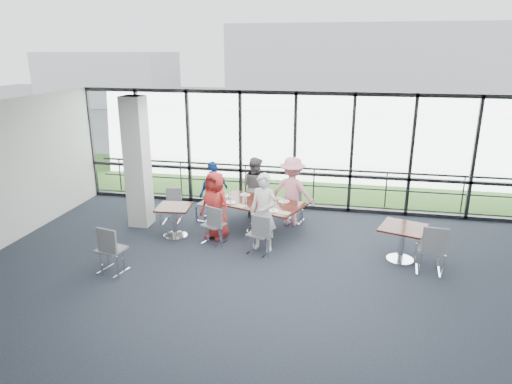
% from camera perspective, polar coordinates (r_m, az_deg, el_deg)
% --- Properties ---
extents(floor, '(12.00, 10.00, 0.02)m').
position_cam_1_polar(floor, '(8.29, 0.25, -13.39)').
color(floor, '#1E232F').
rests_on(floor, ground).
extents(ceiling, '(12.00, 10.00, 0.04)m').
position_cam_1_polar(ceiling, '(7.19, 0.29, 9.14)').
color(ceiling, white).
rests_on(ceiling, ground).
extents(curtain_wall_back, '(12.00, 0.10, 3.20)m').
position_cam_1_polar(curtain_wall_back, '(12.34, 4.87, 5.05)').
color(curtain_wall_back, white).
rests_on(curtain_wall_back, ground).
extents(structural_column, '(0.50, 0.50, 3.20)m').
position_cam_1_polar(structural_column, '(11.47, -14.61, 3.58)').
color(structural_column, silver).
rests_on(structural_column, ground).
extents(apron, '(80.00, 70.00, 0.02)m').
position_cam_1_polar(apron, '(17.56, 6.72, 3.30)').
color(apron, slate).
rests_on(apron, ground).
extents(grass_strip, '(80.00, 5.00, 0.01)m').
position_cam_1_polar(grass_strip, '(15.63, 6.05, 1.66)').
color(grass_strip, '#2F5416').
rests_on(grass_strip, ground).
extents(hangar_main, '(24.00, 10.00, 6.00)m').
position_cam_1_polar(hangar_main, '(39.08, 15.99, 15.01)').
color(hangar_main, silver).
rests_on(hangar_main, ground).
extents(hangar_aux, '(10.00, 6.00, 4.00)m').
position_cam_1_polar(hangar_aux, '(40.06, -17.87, 13.46)').
color(hangar_aux, silver).
rests_on(hangar_aux, ground).
extents(guard_rail, '(12.00, 0.06, 0.06)m').
position_cam_1_polar(guard_rail, '(13.20, 5.06, 0.93)').
color(guard_rail, '#2D2D33').
rests_on(guard_rail, ground).
extents(main_table, '(2.37, 1.79, 0.75)m').
position_cam_1_polar(main_table, '(10.89, 0.32, -1.85)').
color(main_table, '#33100C').
rests_on(main_table, ground).
extents(side_table_left, '(0.82, 0.82, 0.75)m').
position_cam_1_polar(side_table_left, '(10.80, -10.20, -2.46)').
color(side_table_left, '#33100C').
rests_on(side_table_left, ground).
extents(side_table_right, '(1.08, 1.08, 0.75)m').
position_cam_1_polar(side_table_right, '(9.90, 17.86, -4.79)').
color(side_table_right, '#33100C').
rests_on(side_table_right, ground).
extents(diner_near_left, '(0.91, 0.75, 1.59)m').
position_cam_1_polar(diner_near_left, '(10.56, -5.10, -1.65)').
color(diner_near_left, red).
rests_on(diner_near_left, ground).
extents(diner_near_right, '(0.73, 0.61, 1.73)m').
position_cam_1_polar(diner_near_right, '(9.84, 0.96, -2.59)').
color(diner_near_right, white).
rests_on(diner_near_right, ground).
extents(diner_far_left, '(0.92, 0.82, 1.61)m').
position_cam_1_polar(diner_far_left, '(11.84, -0.12, 0.59)').
color(diner_far_left, slate).
rests_on(diner_far_left, ground).
extents(diner_far_right, '(1.21, 0.78, 1.73)m').
position_cam_1_polar(diner_far_right, '(11.33, 4.55, 0.08)').
color(diner_far_right, pink).
rests_on(diner_far_right, ground).
extents(diner_end, '(0.90, 1.04, 1.56)m').
position_cam_1_polar(diner_end, '(11.61, -5.28, 0.06)').
color(diner_end, navy).
rests_on(diner_end, ground).
extents(chair_main_nl, '(0.57, 0.57, 0.90)m').
position_cam_1_polar(chair_main_nl, '(10.36, -5.31, -4.08)').
color(chair_main_nl, slate).
rests_on(chair_main_nl, ground).
extents(chair_main_nr, '(0.56, 0.56, 0.90)m').
position_cam_1_polar(chair_main_nr, '(9.82, 0.42, -5.25)').
color(chair_main_nr, slate).
rests_on(chair_main_nr, ground).
extents(chair_main_fl, '(0.59, 0.59, 0.91)m').
position_cam_1_polar(chair_main_fl, '(12.06, 0.74, -0.84)').
color(chair_main_fl, slate).
rests_on(chair_main_fl, ground).
extents(chair_main_fr, '(0.51, 0.51, 0.86)m').
position_cam_1_polar(chair_main_fr, '(11.63, 4.87, -1.72)').
color(chair_main_fr, slate).
rests_on(chair_main_fr, ground).
extents(chair_main_end, '(0.52, 0.52, 0.90)m').
position_cam_1_polar(chair_main_end, '(11.75, -6.06, -1.46)').
color(chair_main_end, slate).
rests_on(chair_main_end, ground).
extents(chair_spare_la, '(0.58, 0.58, 0.98)m').
position_cam_1_polar(chair_spare_la, '(9.43, -17.64, -6.85)').
color(chair_spare_la, slate).
rests_on(chair_spare_la, ground).
extents(chair_spare_lb, '(0.47, 0.47, 0.85)m').
position_cam_1_polar(chair_spare_lb, '(11.73, -10.61, -1.84)').
color(chair_spare_lb, slate).
rests_on(chair_spare_lb, ground).
extents(chair_spare_r, '(0.53, 0.53, 1.00)m').
position_cam_1_polar(chair_spare_r, '(9.64, 20.97, -6.63)').
color(chair_spare_r, slate).
rests_on(chair_spare_r, ground).
extents(plate_nl, '(0.26, 0.26, 0.01)m').
position_cam_1_polar(plate_nl, '(10.83, -3.20, -1.32)').
color(plate_nl, white).
rests_on(plate_nl, main_table).
extents(plate_nr, '(0.26, 0.26, 0.01)m').
position_cam_1_polar(plate_nr, '(10.28, 2.17, -2.35)').
color(plate_nr, white).
rests_on(plate_nr, main_table).
extents(plate_fl, '(0.27, 0.27, 0.01)m').
position_cam_1_polar(plate_fl, '(11.39, -1.37, -0.34)').
color(plate_fl, white).
rests_on(plate_fl, main_table).
extents(plate_fr, '(0.28, 0.28, 0.01)m').
position_cam_1_polar(plate_fr, '(10.92, 3.48, -1.17)').
color(plate_fr, white).
rests_on(plate_fr, main_table).
extents(plate_end, '(0.28, 0.28, 0.01)m').
position_cam_1_polar(plate_end, '(11.29, -3.75, -0.55)').
color(plate_end, white).
rests_on(plate_end, main_table).
extents(tumbler_a, '(0.07, 0.07, 0.13)m').
position_cam_1_polar(tumbler_a, '(10.77, -1.27, -1.09)').
color(tumbler_a, white).
rests_on(tumbler_a, main_table).
extents(tumbler_b, '(0.06, 0.06, 0.13)m').
position_cam_1_polar(tumbler_b, '(10.54, 1.33, -1.51)').
color(tumbler_b, white).
rests_on(tumbler_b, main_table).
extents(tumbler_c, '(0.07, 0.07, 0.13)m').
position_cam_1_polar(tumbler_c, '(10.99, 1.09, -0.70)').
color(tumbler_c, white).
rests_on(tumbler_c, main_table).
extents(tumbler_d, '(0.07, 0.07, 0.14)m').
position_cam_1_polar(tumbler_d, '(11.04, -3.32, -0.61)').
color(tumbler_d, white).
rests_on(tumbler_d, main_table).
extents(menu_a, '(0.33, 0.31, 0.00)m').
position_cam_1_polar(menu_a, '(10.61, -1.94, -1.75)').
color(menu_a, white).
rests_on(menu_a, main_table).
extents(menu_b, '(0.34, 0.28, 0.00)m').
position_cam_1_polar(menu_b, '(10.19, 3.44, -2.59)').
color(menu_b, white).
rests_on(menu_b, main_table).
extents(menu_c, '(0.37, 0.32, 0.00)m').
position_cam_1_polar(menu_c, '(11.15, 2.40, -0.79)').
color(menu_c, white).
rests_on(menu_c, main_table).
extents(condiment_caddy, '(0.10, 0.07, 0.04)m').
position_cam_1_polar(condiment_caddy, '(10.83, 0.94, -1.23)').
color(condiment_caddy, black).
rests_on(condiment_caddy, main_table).
extents(ketchup_bottle, '(0.06, 0.06, 0.18)m').
position_cam_1_polar(ketchup_bottle, '(10.89, 0.88, -0.74)').
color(ketchup_bottle, '#B61422').
rests_on(ketchup_bottle, main_table).
extents(green_bottle, '(0.05, 0.05, 0.20)m').
position_cam_1_polar(green_bottle, '(10.87, 0.99, -0.72)').
color(green_bottle, '#257426').
rests_on(green_bottle, main_table).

